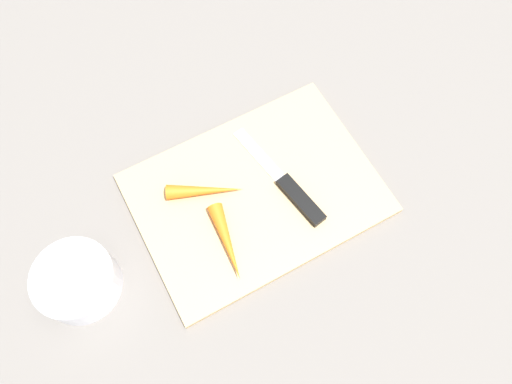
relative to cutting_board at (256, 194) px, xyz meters
name	(u,v)px	position (x,y,z in m)	size (l,w,h in m)	color
ground_plane	(256,195)	(0.00, 0.00, -0.01)	(1.40, 1.40, 0.00)	slate
cutting_board	(256,194)	(0.00, 0.00, 0.00)	(0.36, 0.26, 0.01)	tan
knife	(295,194)	(-0.05, 0.03, 0.01)	(0.05, 0.20, 0.01)	#B7B7BC
carrot_long	(227,242)	(0.08, 0.05, 0.02)	(0.02, 0.02, 0.12)	orange
carrot_short	(205,191)	(0.07, -0.03, 0.02)	(0.02, 0.02, 0.12)	orange
small_bowl	(77,281)	(0.28, 0.01, 0.02)	(0.11, 0.11, 0.05)	silver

